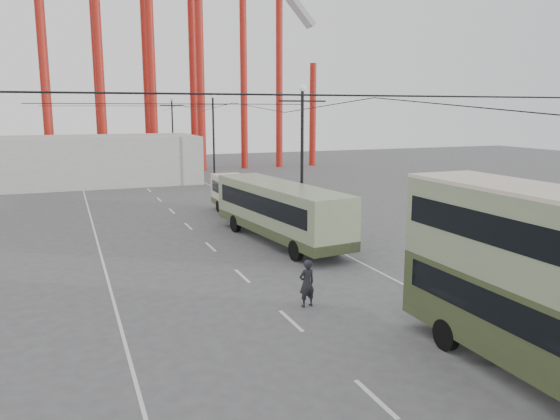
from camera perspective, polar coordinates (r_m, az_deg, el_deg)
name	(u,v)px	position (r m, az deg, el deg)	size (l,w,h in m)	color
ground	(370,362)	(17.99, 9.34, -15.37)	(160.00, 160.00, 0.00)	#4D4D50
road_markings	(198,233)	(35.24, -8.54, -2.41)	(12.52, 120.00, 0.01)	silver
lamp_post_mid	(302,159)	(34.92, 2.31, 5.35)	(3.20, 0.44, 9.32)	black
lamp_post_far	(214,141)	(55.71, -6.95, 7.20)	(3.20, 0.44, 9.32)	black
lamp_post_distant	(173,132)	(77.17, -11.14, 7.98)	(3.20, 0.44, 9.32)	black
fairground_shed	(90,160)	(61.09, -19.23, 4.93)	(22.00, 10.00, 5.00)	#A7A7A2
double_decker_bus	(554,279)	(17.09, 26.70, -6.50)	(2.70, 10.44, 5.60)	#333E21
single_decker_green	(280,210)	(32.27, -0.04, 0.04)	(4.25, 12.46, 3.45)	gray
single_decker_cream	(241,196)	(39.96, -4.12, 1.48)	(2.30, 8.92, 2.77)	beige
pedestrian	(307,283)	(21.95, 2.82, -7.66)	(0.71, 0.46, 1.94)	black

